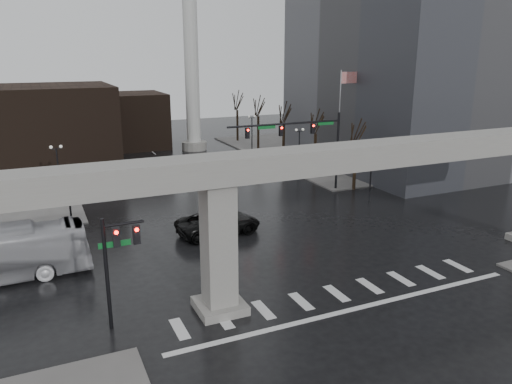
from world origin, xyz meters
The scene contains 21 objects.
ground centered at (0.00, 0.00, 0.00)m, with size 160.00×160.00×0.00m, color black.
sidewalk_ne centered at (26.00, 36.00, 0.07)m, with size 28.00×36.00×0.15m, color slate.
elevated_guideway centered at (1.26, 0.00, 6.88)m, with size 48.00×2.60×8.70m.
building_far_left centered at (-14.00, 42.00, 5.00)m, with size 16.00×14.00×10.00m, color black.
building_far_mid centered at (-2.00, 52.00, 4.00)m, with size 10.00×10.00×8.00m, color black.
smokestack centered at (6.00, 46.00, 13.35)m, with size 3.60×3.60×30.00m.
signal_mast_arm centered at (8.99, 18.80, 5.83)m, with size 12.12×0.43×8.00m.
signal_left_pole centered at (-12.25, 0.50, 4.07)m, with size 2.30×0.30×6.00m.
flagpole_assembly centered at (15.29, 22.00, 7.53)m, with size 2.06×0.12×12.00m.
lamp_right_0 centered at (13.50, 14.00, 3.47)m, with size 1.22×0.32×5.11m.
lamp_right_1 centered at (13.50, 28.00, 3.47)m, with size 1.22×0.32×5.11m.
lamp_right_2 centered at (13.50, 42.00, 3.47)m, with size 1.22×0.32×5.11m.
lamp_left_0 centered at (-13.50, 14.00, 3.47)m, with size 1.22×0.32×5.11m.
lamp_left_1 centered at (-13.50, 28.00, 3.47)m, with size 1.22×0.32×5.11m.
lamp_left_2 centered at (-13.50, 42.00, 3.47)m, with size 1.22×0.32×5.11m.
tree_right_0 centered at (14.53, 18.02, 2.79)m, with size 1.09×1.58×7.50m.
tree_right_1 centered at (14.53, 26.02, 2.85)m, with size 1.09×1.61×7.67m.
tree_right_2 centered at (14.53, 34.02, 2.91)m, with size 1.10×1.63×7.85m.
tree_right_3 centered at (14.53, 42.02, 2.98)m, with size 1.11×1.66×8.02m.
tree_right_4 centered at (14.53, 50.02, 3.04)m, with size 1.12×1.69×8.19m.
pickup_truck centered at (-2.90, 11.34, 0.92)m, with size 3.07×6.65×1.85m, color black.
Camera 1 is at (-15.41, -23.52, 13.80)m, focal length 35.00 mm.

